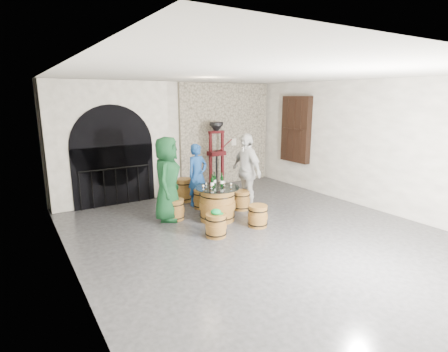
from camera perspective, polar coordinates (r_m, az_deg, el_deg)
ground at (r=7.48m, az=4.88°, el=-9.07°), size 8.00×8.00×0.00m
wall_back at (r=10.47m, az=-8.35°, el=6.22°), size 8.00×0.00×8.00m
wall_left at (r=5.68m, az=-24.23°, el=-0.35°), size 0.00×8.00×8.00m
wall_right at (r=9.56m, az=22.11°, el=4.79°), size 0.00×8.00×8.00m
ceiling at (r=6.95m, az=5.40°, el=16.22°), size 8.00×8.00×0.00m
stone_facing_panel at (r=11.26m, az=0.22°, el=6.81°), size 3.20×0.12×3.18m
arched_opening at (r=9.61m, az=-18.12°, el=5.02°), size 3.10×0.60×3.19m
shuttered_window at (r=11.01m, az=11.63°, el=7.46°), size 0.23×1.10×2.00m
barrel_table at (r=8.02m, az=-1.09°, el=-4.56°), size 1.01×1.01×0.78m
barrel_stool_left at (r=8.17m, az=-8.00°, el=-5.45°), size 0.45×0.45×0.48m
barrel_stool_far at (r=8.93m, az=-3.64°, el=-3.76°), size 0.45×0.45×0.48m
barrel_stool_right at (r=8.82m, az=2.86°, el=-3.96°), size 0.45×0.45×0.48m
barrel_stool_near_right at (r=7.71m, az=5.54°, el=-6.52°), size 0.45×0.45×0.48m
barrel_stool_near_left at (r=7.14m, az=-1.32°, el=-8.06°), size 0.45×0.45×0.48m
green_cap at (r=7.04m, az=-1.31°, el=-5.87°), size 0.25×0.21×0.11m
person_green at (r=8.00m, az=-9.27°, el=-0.49°), size 1.05×1.12×1.93m
person_blue at (r=9.05m, az=-4.36°, el=0.18°), size 0.64×0.48×1.61m
person_white at (r=8.80m, az=3.63°, el=0.82°), size 0.48×1.13×1.91m
wine_bottle_left at (r=7.81m, az=-1.93°, el=-1.05°), size 0.08×0.08×0.32m
wine_bottle_center at (r=7.95m, az=-0.34°, el=-0.79°), size 0.08×0.08×0.32m
wine_bottle_right at (r=8.04m, az=-1.59°, el=-0.65°), size 0.08×0.08×0.32m
tasting_glass_a at (r=7.78m, az=-2.06°, el=-1.72°), size 0.05×0.05×0.10m
tasting_glass_b at (r=8.04m, az=0.07°, el=-1.24°), size 0.05×0.05×0.10m
tasting_glass_c at (r=7.92m, az=-2.93°, el=-1.48°), size 0.05×0.05×0.10m
tasting_glass_d at (r=8.20m, az=-0.59°, el=-0.95°), size 0.05×0.05×0.10m
tasting_glass_e at (r=7.90m, az=1.14°, el=-1.49°), size 0.05×0.05×0.10m
tasting_glass_f at (r=7.74m, az=-3.39°, el=-1.83°), size 0.05×0.05×0.10m
side_barrel at (r=9.51m, az=-6.61°, el=-2.30°), size 0.47×0.47×0.63m
corking_press at (r=10.67m, az=-1.23°, el=4.22°), size 0.84×0.47×2.03m
control_box at (r=11.36m, az=1.50°, el=5.59°), size 0.18×0.10×0.22m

